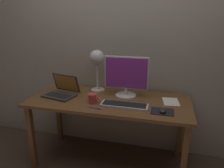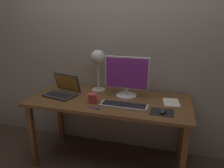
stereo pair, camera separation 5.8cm
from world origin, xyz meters
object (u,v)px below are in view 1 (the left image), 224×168
(monitor, at_px, (126,76))
(keyboard_main, at_px, (124,105))
(laptop, at_px, (62,90))
(pen, at_px, (94,108))
(coffee_mug, at_px, (93,98))
(mouse, at_px, (163,110))
(desk_lamp, at_px, (97,61))

(monitor, height_order, keyboard_main, monitor)
(laptop, height_order, pen, laptop)
(laptop, bearing_deg, coffee_mug, -18.52)
(coffee_mug, distance_m, pen, 0.14)
(pen, bearing_deg, keyboard_main, 23.54)
(laptop, bearing_deg, pen, -29.71)
(laptop, distance_m, mouse, 1.06)
(monitor, relative_size, laptop, 1.22)
(coffee_mug, bearing_deg, laptop, 161.48)
(mouse, bearing_deg, desk_lamp, 150.50)
(mouse, relative_size, coffee_mug, 0.81)
(monitor, distance_m, desk_lamp, 0.37)
(monitor, relative_size, coffee_mug, 3.78)
(laptop, height_order, desk_lamp, desk_lamp)
(mouse, height_order, pen, mouse)
(monitor, xyz_separation_m, laptop, (-0.66, -0.13, -0.16))
(desk_lamp, xyz_separation_m, pen, (0.12, -0.47, -0.34))
(desk_lamp, distance_m, pen, 0.59)
(coffee_mug, relative_size, pen, 0.85)
(keyboard_main, height_order, coffee_mug, coffee_mug)
(keyboard_main, distance_m, desk_lamp, 0.62)
(pen, bearing_deg, coffee_mug, 114.04)
(desk_lamp, bearing_deg, monitor, -15.32)
(keyboard_main, bearing_deg, coffee_mug, 178.61)
(mouse, bearing_deg, keyboard_main, 171.91)
(keyboard_main, distance_m, pen, 0.28)
(mouse, distance_m, pen, 0.61)
(monitor, bearing_deg, mouse, -39.46)
(monitor, distance_m, mouse, 0.54)
(keyboard_main, relative_size, mouse, 4.60)
(pen, bearing_deg, monitor, 59.70)
(coffee_mug, bearing_deg, mouse, -4.94)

